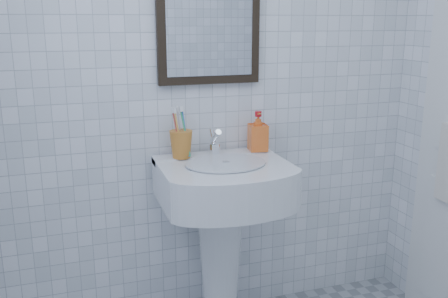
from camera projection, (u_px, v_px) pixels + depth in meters
name	position (u px, v px, depth m)	size (l,w,h in m)	color
wall_back	(213.00, 81.00, 2.44)	(2.20, 0.02, 2.50)	white
washbasin	(222.00, 219.00, 2.39)	(0.59, 0.43, 0.91)	white
faucet	(215.00, 144.00, 2.41)	(0.06, 0.12, 0.14)	white
toothbrush_cup	(181.00, 144.00, 2.35)	(0.11, 0.11, 0.13)	#C87728
soap_dispenser	(258.00, 131.00, 2.47)	(0.09, 0.09, 0.20)	red
wall_mirror	(209.00, 18.00, 2.34)	(0.50, 0.04, 0.62)	black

